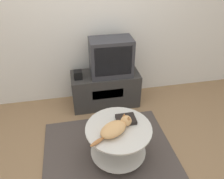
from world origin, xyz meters
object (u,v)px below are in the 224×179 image
at_px(tv, 111,57).
at_px(dvd_box, 126,119).
at_px(cat, 116,128).
at_px(speaker, 78,75).

bearing_deg(tv, dvd_box, -91.56).
bearing_deg(tv, cat, -98.85).
bearing_deg(cat, tv, 50.25).
xyz_separation_m(speaker, cat, (0.31, -1.10, -0.05)).
bearing_deg(dvd_box, cat, -135.67).
xyz_separation_m(tv, dvd_box, (-0.03, -0.98, -0.30)).
relative_size(dvd_box, cat, 0.43).
relative_size(speaker, cat, 0.24).
bearing_deg(speaker, cat, -74.50).
distance_m(speaker, cat, 1.14).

